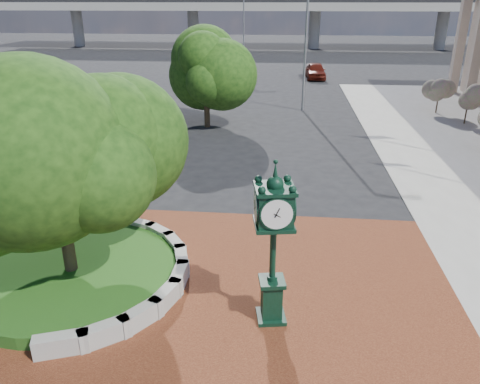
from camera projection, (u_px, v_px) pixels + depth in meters
name	position (u px, v px, depth m)	size (l,w,h in m)	color
ground	(242.00, 290.00, 13.34)	(200.00, 200.00, 0.00)	black
plaza	(238.00, 311.00, 12.41)	(12.00, 12.00, 0.04)	#5E2816
planter_wall	(148.00, 277.00, 13.49)	(2.96, 6.77, 0.54)	#9E9B93
grass_bed	(72.00, 274.00, 13.73)	(6.10, 6.10, 0.40)	#1B4112
overpass	(283.00, 6.00, 75.15)	(90.00, 12.00, 7.50)	#9E9B93
tree_planter	(54.00, 161.00, 12.37)	(5.20, 5.20, 6.33)	#38281C
tree_street	(206.00, 76.00, 29.00)	(4.40, 4.40, 5.45)	#38281C
post_clock	(273.00, 239.00, 11.22)	(1.02, 1.02, 4.30)	black
parked_car	(315.00, 71.00, 47.96)	(1.88, 4.68, 1.59)	#4D130B
street_lamp_near	(309.00, 36.00, 32.57)	(2.00, 0.64, 9.01)	slate
street_lamp_far	(245.00, 25.00, 53.34)	(1.87, 0.40, 8.36)	slate
shrub_mid	(468.00, 100.00, 30.28)	(1.20, 1.20, 2.20)	#38281C
shrub_far	(439.00, 91.00, 33.17)	(1.20, 1.20, 2.20)	#38281C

